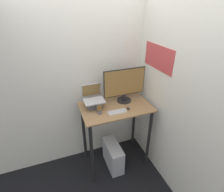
{
  "coord_description": "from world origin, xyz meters",
  "views": [
    {
      "loc": [
        -0.8,
        -1.66,
        2.39
      ],
      "look_at": [
        -0.06,
        0.31,
        1.26
      ],
      "focal_mm": 28.0,
      "sensor_mm": 36.0,
      "label": 1
    }
  ],
  "objects_px": {
    "mouse": "(128,108)",
    "cell_phone": "(99,110)",
    "keyboard": "(117,112)",
    "monitor": "(125,86)",
    "computer_tower": "(113,155)",
    "laptop": "(94,101)"
  },
  "relations": [
    {
      "from": "laptop",
      "to": "cell_phone",
      "type": "bearing_deg",
      "value": -81.95
    },
    {
      "from": "keyboard",
      "to": "mouse",
      "type": "xyz_separation_m",
      "value": [
        0.17,
        0.02,
        0.01
      ]
    },
    {
      "from": "laptop",
      "to": "keyboard",
      "type": "distance_m",
      "value": 0.36
    },
    {
      "from": "keyboard",
      "to": "mouse",
      "type": "distance_m",
      "value": 0.17
    },
    {
      "from": "mouse",
      "to": "cell_phone",
      "type": "distance_m",
      "value": 0.41
    },
    {
      "from": "mouse",
      "to": "computer_tower",
      "type": "bearing_deg",
      "value": 165.84
    },
    {
      "from": "monitor",
      "to": "laptop",
      "type": "bearing_deg",
      "value": -178.85
    },
    {
      "from": "cell_phone",
      "to": "monitor",
      "type": "bearing_deg",
      "value": 23.28
    },
    {
      "from": "keyboard",
      "to": "mouse",
      "type": "height_order",
      "value": "mouse"
    },
    {
      "from": "mouse",
      "to": "cell_phone",
      "type": "relative_size",
      "value": 0.44
    },
    {
      "from": "monitor",
      "to": "cell_phone",
      "type": "height_order",
      "value": "monitor"
    },
    {
      "from": "keyboard",
      "to": "cell_phone",
      "type": "xyz_separation_m",
      "value": [
        -0.23,
        0.07,
        0.04
      ]
    },
    {
      "from": "cell_phone",
      "to": "computer_tower",
      "type": "distance_m",
      "value": 0.93
    },
    {
      "from": "keyboard",
      "to": "computer_tower",
      "type": "height_order",
      "value": "keyboard"
    },
    {
      "from": "monitor",
      "to": "keyboard",
      "type": "distance_m",
      "value": 0.41
    },
    {
      "from": "mouse",
      "to": "cell_phone",
      "type": "xyz_separation_m",
      "value": [
        -0.4,
        0.05,
        0.03
      ]
    },
    {
      "from": "monitor",
      "to": "keyboard",
      "type": "bearing_deg",
      "value": -129.8
    },
    {
      "from": "monitor",
      "to": "computer_tower",
      "type": "xyz_separation_m",
      "value": [
        -0.24,
        -0.19,
        -1.11
      ]
    },
    {
      "from": "mouse",
      "to": "monitor",
      "type": "bearing_deg",
      "value": 80.15
    },
    {
      "from": "cell_phone",
      "to": "computer_tower",
      "type": "relative_size",
      "value": 0.28
    },
    {
      "from": "keyboard",
      "to": "cell_phone",
      "type": "height_order",
      "value": "cell_phone"
    },
    {
      "from": "keyboard",
      "to": "mouse",
      "type": "relative_size",
      "value": 4.2
    }
  ]
}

